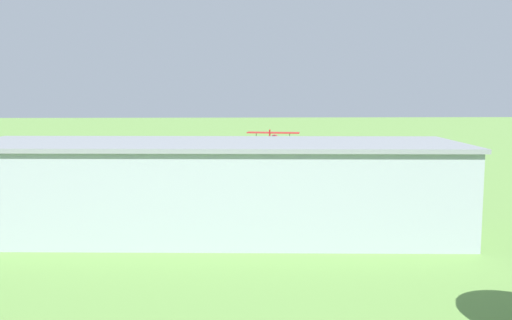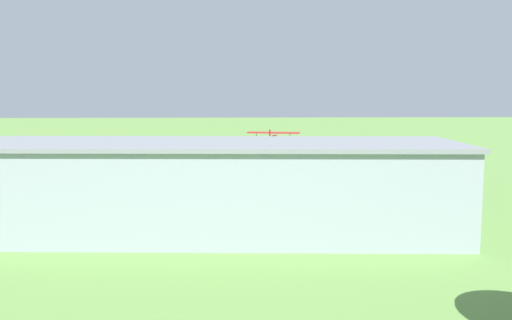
% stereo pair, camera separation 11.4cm
% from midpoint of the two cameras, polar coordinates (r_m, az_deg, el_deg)
% --- Properties ---
extents(ground_plane, '(400.00, 400.00, 0.00)m').
position_cam_midpoint_polar(ground_plane, '(87.21, -4.17, -0.85)').
color(ground_plane, '#608C42').
extents(hangar, '(41.21, 14.93, 7.69)m').
position_cam_midpoint_polar(hangar, '(45.81, -4.42, -2.87)').
color(hangar, '#99A3AD').
rests_on(hangar, ground_plane).
extents(biplane, '(8.33, 7.57, 3.63)m').
position_cam_midpoint_polar(biplane, '(84.13, 1.76, 2.07)').
color(biplane, '#B21E1E').
extents(person_watching_takeoff, '(0.51, 0.51, 1.60)m').
position_cam_midpoint_polar(person_watching_takeoff, '(65.11, 15.05, -2.95)').
color(person_watching_takeoff, '#72338C').
rests_on(person_watching_takeoff, ground_plane).
extents(person_near_hangar_door, '(0.42, 0.42, 1.66)m').
position_cam_midpoint_polar(person_near_hangar_door, '(64.39, -20.92, -3.24)').
color(person_near_hangar_door, navy).
rests_on(person_near_hangar_door, ground_plane).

